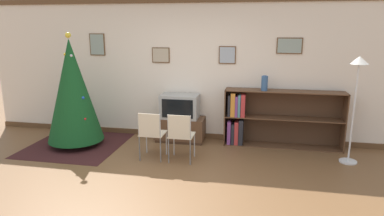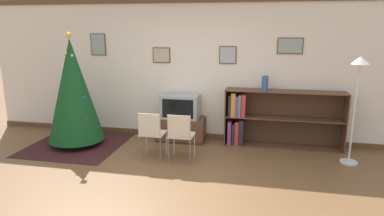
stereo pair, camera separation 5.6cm
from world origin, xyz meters
name	(u,v)px [view 1 (the left image)]	position (x,y,z in m)	size (l,w,h in m)	color
ground_plane	(160,189)	(0.00, 0.00, 0.00)	(24.00, 24.00, 0.00)	brown
wall_back	(192,70)	(0.00, 2.33, 1.35)	(8.53, 0.11, 2.70)	silver
area_rug	(77,144)	(-2.04, 1.43, 0.00)	(1.69, 1.77, 0.01)	#381919
christmas_tree	(73,91)	(-2.04, 1.43, 1.04)	(1.01, 1.01, 2.07)	maroon
tv_console	(180,129)	(-0.18, 2.04, 0.23)	(0.94, 0.45, 0.47)	#412A1A
television	(180,106)	(-0.18, 2.04, 0.69)	(0.72, 0.44, 0.45)	#9E9E99
folding_chair_left	(151,133)	(-0.43, 1.01, 0.47)	(0.40, 0.40, 0.82)	beige
folding_chair_right	(180,134)	(0.07, 1.01, 0.47)	(0.40, 0.40, 0.82)	beige
bookshelf	(263,119)	(1.39, 2.11, 0.51)	(2.13, 0.36, 1.05)	brown
vase	(265,83)	(1.38, 2.04, 1.19)	(0.12, 0.12, 0.27)	#335684
standing_lamp	(357,82)	(2.78, 1.52, 1.33)	(0.28, 0.28, 1.74)	silver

